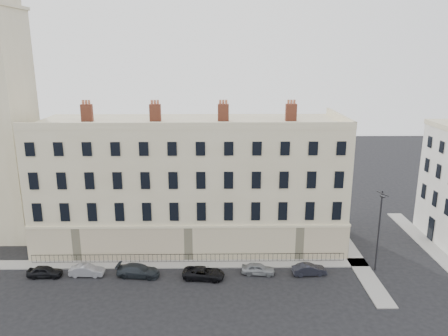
# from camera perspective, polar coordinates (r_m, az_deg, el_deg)

# --- Properties ---
(ground) EXTENTS (160.00, 160.00, 0.00)m
(ground) POSITION_cam_1_polar(r_m,az_deg,el_deg) (45.60, 2.71, -15.31)
(ground) COLOR black
(ground) RESTS_ON ground
(terrace) EXTENTS (36.22, 12.22, 17.00)m
(terrace) POSITION_cam_1_polar(r_m,az_deg,el_deg) (53.63, -4.34, -1.82)
(terrace) COLOR beige
(terrace) RESTS_ON ground
(pavement_terrace) EXTENTS (48.00, 2.00, 0.12)m
(pavement_terrace) POSITION_cam_1_polar(r_m,az_deg,el_deg) (50.41, -9.33, -12.27)
(pavement_terrace) COLOR gray
(pavement_terrace) RESTS_ON ground
(pavement_east_return) EXTENTS (2.00, 24.00, 0.12)m
(pavement_east_return) POSITION_cam_1_polar(r_m,az_deg,el_deg) (54.83, 16.11, -10.34)
(pavement_east_return) COLOR gray
(pavement_east_return) RESTS_ON ground
(pavement_adjacent) EXTENTS (2.00, 20.00, 0.12)m
(pavement_adjacent) POSITION_cam_1_polar(r_m,az_deg,el_deg) (60.10, 24.84, -8.89)
(pavement_adjacent) COLOR gray
(pavement_adjacent) RESTS_ON ground
(railings) EXTENTS (35.00, 0.04, 0.96)m
(railings) POSITION_cam_1_polar(r_m,az_deg,el_deg) (50.12, -4.67, -11.65)
(railings) COLOR black
(railings) RESTS_ON ground
(car_a) EXTENTS (3.57, 1.45, 1.21)m
(car_a) POSITION_cam_1_polar(r_m,az_deg,el_deg) (50.74, -22.35, -12.40)
(car_a) COLOR black
(car_a) RESTS_ON ground
(car_b) EXTENTS (3.63, 1.37, 1.18)m
(car_b) POSITION_cam_1_polar(r_m,az_deg,el_deg) (49.52, -17.47, -12.65)
(car_b) COLOR gray
(car_b) RESTS_ON ground
(car_c) EXTENTS (4.71, 2.40, 1.31)m
(car_c) POSITION_cam_1_polar(r_m,az_deg,el_deg) (48.05, -11.15, -13.01)
(car_c) COLOR #21272C
(car_c) RESTS_ON ground
(car_d) EXTENTS (4.58, 2.55, 1.21)m
(car_d) POSITION_cam_1_polar(r_m,az_deg,el_deg) (46.87, -2.67, -13.55)
(car_d) COLOR black
(car_d) RESTS_ON ground
(car_e) EXTENTS (3.70, 1.85, 1.21)m
(car_e) POSITION_cam_1_polar(r_m,az_deg,el_deg) (47.77, 4.48, -13.00)
(car_e) COLOR gray
(car_e) RESTS_ON ground
(car_f) EXTENTS (3.70, 1.58, 1.19)m
(car_f) POSITION_cam_1_polar(r_m,az_deg,el_deg) (48.38, 11.06, -12.89)
(car_f) COLOR black
(car_f) RESTS_ON ground
(streetlamp) EXTENTS (0.83, 1.89, 9.10)m
(streetlamp) POSITION_cam_1_polar(r_m,az_deg,el_deg) (49.24, 19.59, -7.30)
(streetlamp) COLOR #27272C
(streetlamp) RESTS_ON ground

